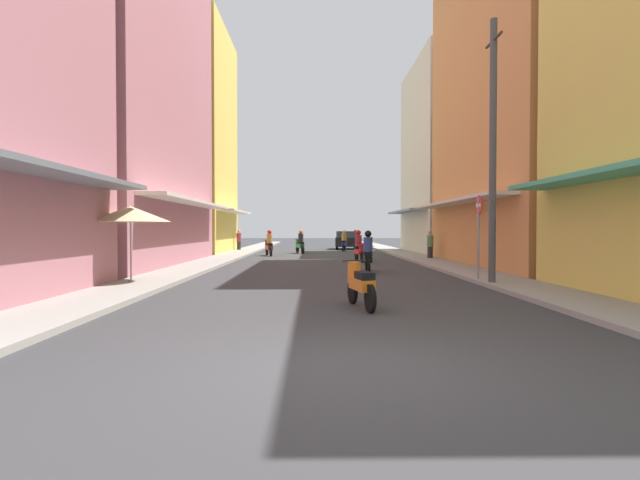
% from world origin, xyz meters
% --- Properties ---
extents(ground_plane, '(119.76, 119.76, 0.00)m').
position_xyz_m(ground_plane, '(0.00, 23.22, 0.00)').
color(ground_plane, '#38383A').
extents(sidewalk_left, '(1.82, 62.44, 0.12)m').
position_xyz_m(sidewalk_left, '(-5.31, 23.22, 0.06)').
color(sidewalk_left, '#9E9991').
rests_on(sidewalk_left, ground).
extents(sidewalk_right, '(1.82, 62.44, 0.12)m').
position_xyz_m(sidewalk_right, '(5.31, 23.22, 0.06)').
color(sidewalk_right, '#9E9991').
rests_on(sidewalk_right, ground).
extents(building_left_mid, '(7.05, 13.11, 14.66)m').
position_xyz_m(building_left_mid, '(-9.21, 16.35, 7.33)').
color(building_left_mid, '#B7727F').
rests_on(building_left_mid, ground).
extents(building_left_far, '(7.05, 8.85, 14.90)m').
position_xyz_m(building_left_far, '(-9.21, 28.12, 7.44)').
color(building_left_far, '#EFD159').
rests_on(building_left_far, ground).
extents(building_right_mid, '(7.05, 12.76, 15.86)m').
position_xyz_m(building_right_mid, '(9.21, 15.91, 7.92)').
color(building_right_mid, '#D88C4C').
rests_on(building_right_mid, ground).
extents(building_right_far, '(7.05, 9.71, 12.62)m').
position_xyz_m(building_right_far, '(9.21, 27.67, 6.30)').
color(building_right_far, silver).
rests_on(building_right_far, ground).
extents(motorbike_white, '(0.55, 1.81, 1.58)m').
position_xyz_m(motorbike_white, '(3.35, 40.10, 0.70)').
color(motorbike_white, black).
rests_on(motorbike_white, ground).
extents(motorbike_green, '(0.73, 1.75, 1.58)m').
position_xyz_m(motorbike_green, '(-1.33, 27.67, 0.70)').
color(motorbike_green, black).
rests_on(motorbike_green, ground).
extents(motorbike_orange, '(0.62, 1.79, 0.96)m').
position_xyz_m(motorbike_orange, '(0.54, 4.50, 0.50)').
color(motorbike_orange, black).
rests_on(motorbike_orange, ground).
extents(motorbike_black, '(0.55, 1.81, 1.58)m').
position_xyz_m(motorbike_black, '(1.63, 13.18, 0.70)').
color(motorbike_black, black).
rests_on(motorbike_black, ground).
extents(motorbike_maroon, '(0.69, 1.76, 1.58)m').
position_xyz_m(motorbike_maroon, '(-3.14, 24.70, 0.70)').
color(motorbike_maroon, black).
rests_on(motorbike_maroon, ground).
extents(motorbike_blue, '(0.60, 1.80, 1.58)m').
position_xyz_m(motorbike_blue, '(1.83, 31.16, 0.70)').
color(motorbike_blue, black).
rests_on(motorbike_blue, ground).
extents(motorbike_red, '(0.56, 1.80, 1.58)m').
position_xyz_m(motorbike_red, '(1.84, 19.13, 0.70)').
color(motorbike_red, black).
rests_on(motorbike_red, ground).
extents(parked_car, '(1.93, 4.17, 1.45)m').
position_xyz_m(parked_car, '(2.21, 34.77, 0.74)').
color(parked_car, black).
rests_on(parked_car, ground).
extents(pedestrian_midway, '(0.34, 0.34, 1.58)m').
position_xyz_m(pedestrian_midway, '(-5.86, 30.82, 0.78)').
color(pedestrian_midway, '#262628').
rests_on(pedestrian_midway, ground).
extents(pedestrian_crossing, '(0.34, 0.34, 1.55)m').
position_xyz_m(pedestrian_crossing, '(5.67, 20.35, 0.77)').
color(pedestrian_crossing, '#262628').
rests_on(pedestrian_crossing, ground).
extents(vendor_umbrella, '(2.26, 2.26, 2.29)m').
position_xyz_m(vendor_umbrella, '(-5.67, 8.58, 2.06)').
color(vendor_umbrella, '#99999E').
rests_on(vendor_umbrella, ground).
extents(utility_pole, '(0.20, 1.20, 7.55)m').
position_xyz_m(utility_pole, '(4.65, 8.32, 3.85)').
color(utility_pole, '#4C4C4F').
rests_on(utility_pole, ground).
extents(street_sign_no_entry, '(0.07, 0.60, 2.65)m').
position_xyz_m(street_sign_no_entry, '(4.55, 9.20, 1.72)').
color(street_sign_no_entry, gray).
rests_on(street_sign_no_entry, ground).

